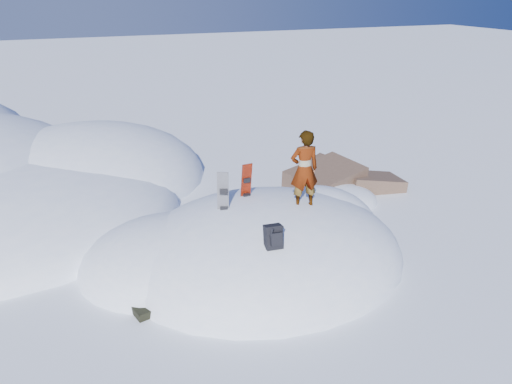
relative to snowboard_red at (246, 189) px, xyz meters
name	(u,v)px	position (x,y,z in m)	size (l,w,h in m)	color
ground	(265,259)	(0.20, -0.75, -1.61)	(120.00, 120.00, 0.00)	white
snow_mound	(255,256)	(0.02, -0.52, -1.61)	(8.00, 6.00, 3.00)	white
rock_outcrop	(333,193)	(3.91, 2.25, -1.59)	(4.68, 4.41, 1.68)	brown
snowboard_red	(246,189)	(0.00, 0.00, 0.00)	(0.29, 0.25, 1.42)	red
snowboard_dark	(223,202)	(-0.76, -0.48, -0.01)	(0.33, 0.29, 1.45)	black
backpack	(274,237)	(-0.29, -2.32, -0.13)	(0.39, 0.43, 0.59)	black
gear_pile	(151,307)	(-2.84, -1.83, -1.50)	(0.83, 0.64, 0.22)	black
person	(304,170)	(1.08, -0.98, 0.70)	(0.69, 0.45, 1.89)	slate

